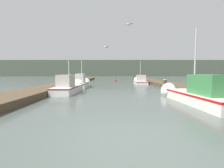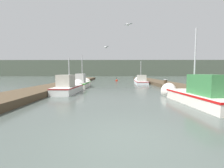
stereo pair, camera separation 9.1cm
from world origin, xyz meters
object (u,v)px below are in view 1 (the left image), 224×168
(fishing_boat_0, at_px, (192,94))
(mooring_piling_1, at_px, (85,79))
(seagull_lead, at_px, (106,47))
(channel_buoy, at_px, (116,81))
(mooring_piling_0, at_px, (165,84))
(fishing_boat_2, at_px, (82,83))
(fishing_boat_3, at_px, (140,81))
(mooring_piling_3, at_px, (85,80))
(seagull_1, at_px, (128,25))
(fishing_boat_1, at_px, (70,87))
(mooring_piling_2, at_px, (58,86))

(fishing_boat_0, relative_size, mooring_piling_1, 5.95)
(fishing_boat_0, bearing_deg, seagull_lead, 144.60)
(channel_buoy, bearing_deg, mooring_piling_0, -71.68)
(fishing_boat_0, distance_m, fishing_boat_2, 12.44)
(fishing_boat_3, xyz_separation_m, mooring_piling_3, (-8.88, 0.87, 0.17))
(mooring_piling_1, distance_m, seagull_1, 18.46)
(fishing_boat_1, xyz_separation_m, mooring_piling_1, (-1.07, 13.00, 0.05))
(fishing_boat_3, relative_size, mooring_piling_0, 5.43)
(mooring_piling_2, bearing_deg, mooring_piling_0, 17.13)
(fishing_boat_2, height_order, mooring_piling_3, fishing_boat_2)
(mooring_piling_0, relative_size, mooring_piling_2, 0.90)
(fishing_boat_1, height_order, fishing_boat_3, fishing_boat_3)
(fishing_boat_3, xyz_separation_m, mooring_piling_1, (-9.17, 2.71, 0.13))
(mooring_piling_0, xyz_separation_m, seagull_1, (-4.54, -6.32, 4.06))
(fishing_boat_0, bearing_deg, fishing_boat_1, 147.48)
(mooring_piling_1, bearing_deg, seagull_lead, -73.38)
(fishing_boat_3, height_order, seagull_1, seagull_1)
(fishing_boat_0, height_order, fishing_boat_2, fishing_boat_0)
(fishing_boat_3, xyz_separation_m, mooring_piling_0, (1.11, -8.05, 0.13))
(fishing_boat_2, distance_m, mooring_piling_1, 8.33)
(seagull_lead, bearing_deg, channel_buoy, 136.60)
(fishing_boat_0, distance_m, seagull_lead, 6.80)
(mooring_piling_1, bearing_deg, fishing_boat_3, -16.45)
(channel_buoy, bearing_deg, fishing_boat_2, -110.55)
(mooring_piling_0, height_order, seagull_1, seagull_1)
(fishing_boat_1, distance_m, channel_buoy, 17.06)
(fishing_boat_3, relative_size, channel_buoy, 5.82)
(fishing_boat_2, distance_m, mooring_piling_2, 5.69)
(fishing_boat_1, height_order, mooring_piling_3, fishing_boat_1)
(seagull_lead, bearing_deg, mooring_piling_3, 158.36)
(fishing_boat_0, height_order, channel_buoy, fishing_boat_0)
(mooring_piling_2, relative_size, mooring_piling_3, 1.05)
(mooring_piling_1, bearing_deg, seagull_1, -71.42)
(mooring_piling_3, relative_size, channel_buoy, 1.14)
(mooring_piling_1, bearing_deg, mooring_piling_3, -81.08)
(fishing_boat_3, xyz_separation_m, seagull_lead, (-4.86, -11.72, 3.31))
(fishing_boat_2, bearing_deg, mooring_piling_3, 97.26)
(fishing_boat_2, relative_size, seagull_1, 9.73)
(seagull_1, bearing_deg, seagull_lead, 149.95)
(fishing_boat_0, relative_size, mooring_piling_3, 5.57)
(fishing_boat_2, xyz_separation_m, mooring_piling_1, (-1.19, 8.24, 0.04))
(mooring_piling_2, bearing_deg, fishing_boat_2, 80.37)
(fishing_boat_1, relative_size, mooring_piling_2, 4.57)
(fishing_boat_0, height_order, seagull_lead, fishing_boat_0)
(fishing_boat_2, xyz_separation_m, channel_buoy, (4.38, 11.69, -0.34))
(mooring_piling_2, relative_size, seagull_lead, 2.30)
(fishing_boat_1, bearing_deg, seagull_lead, -21.09)
(fishing_boat_0, distance_m, mooring_piling_2, 9.91)
(mooring_piling_2, distance_m, mooring_piling_3, 12.01)
(fishing_boat_2, height_order, mooring_piling_0, fishing_boat_2)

